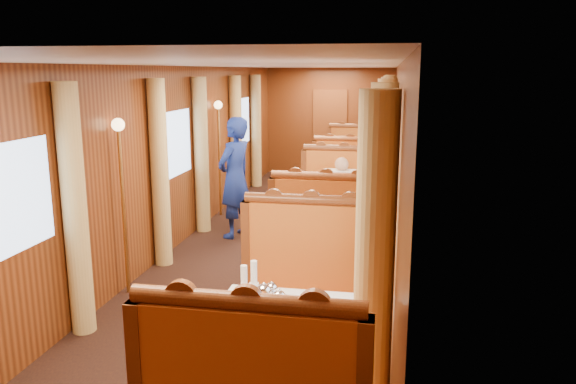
% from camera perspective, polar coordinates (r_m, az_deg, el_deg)
% --- Properties ---
extents(floor, '(3.00, 12.00, 0.01)m').
position_cam_1_polar(floor, '(7.79, -0.74, -6.00)').
color(floor, black).
rests_on(floor, ground).
extents(ceiling, '(3.00, 12.00, 0.01)m').
position_cam_1_polar(ceiling, '(7.40, -0.79, 12.72)').
color(ceiling, silver).
rests_on(ceiling, wall_left).
extents(wall_far, '(3.00, 0.01, 2.50)m').
position_cam_1_polar(wall_far, '(13.39, 4.28, 7.13)').
color(wall_far, brown).
rests_on(wall_far, floor).
extents(wall_left, '(0.01, 12.00, 2.50)m').
position_cam_1_polar(wall_left, '(7.92, -11.49, 3.37)').
color(wall_left, brown).
rests_on(wall_left, floor).
extents(wall_right, '(0.01, 12.00, 2.50)m').
position_cam_1_polar(wall_right, '(7.35, 10.79, 2.72)').
color(wall_right, brown).
rests_on(wall_right, floor).
extents(doorway_far, '(0.80, 0.04, 2.00)m').
position_cam_1_polar(doorway_far, '(13.38, 4.25, 6.06)').
color(doorway_far, brown).
rests_on(doorway_far, floor).
extents(table_near, '(1.05, 0.72, 0.75)m').
position_cam_1_polar(table_near, '(4.34, -0.00, -16.16)').
color(table_near, white).
rests_on(table_near, floor).
extents(banquette_near_aft, '(1.30, 0.55, 1.34)m').
position_cam_1_polar(banquette_near_aft, '(5.23, 2.06, -10.47)').
color(banquette_near_aft, '#B33A13').
rests_on(banquette_near_aft, floor).
extents(table_mid, '(1.05, 0.72, 0.75)m').
position_cam_1_polar(table_mid, '(7.58, 4.83, -3.61)').
color(table_mid, white).
rests_on(table_mid, floor).
extents(banquette_mid_fwd, '(1.30, 0.55, 1.34)m').
position_cam_1_polar(banquette_mid_fwd, '(6.60, 3.95, -5.58)').
color(banquette_mid_fwd, '#B33A13').
rests_on(banquette_mid_fwd, floor).
extents(banquette_mid_aft, '(1.30, 0.55, 1.34)m').
position_cam_1_polar(banquette_mid_aft, '(8.54, 5.52, -1.46)').
color(banquette_mid_aft, '#B33A13').
rests_on(banquette_mid_aft, floor).
extents(table_far, '(1.05, 0.72, 0.75)m').
position_cam_1_polar(table_far, '(10.97, 6.67, 1.33)').
color(table_far, white).
rests_on(table_far, floor).
extents(banquette_far_fwd, '(1.30, 0.55, 1.34)m').
position_cam_1_polar(banquette_far_fwd, '(9.97, 6.28, 0.52)').
color(banquette_far_fwd, '#B33A13').
rests_on(banquette_far_fwd, floor).
extents(banquette_far_aft, '(1.30, 0.55, 1.34)m').
position_cam_1_polar(banquette_far_aft, '(11.96, 7.01, 2.47)').
color(banquette_far_aft, '#B33A13').
rests_on(banquette_far_aft, floor).
extents(tea_tray, '(0.39, 0.34, 0.01)m').
position_cam_1_polar(tea_tray, '(4.14, -1.86, -11.76)').
color(tea_tray, silver).
rests_on(tea_tray, table_near).
extents(teapot_left, '(0.22, 0.18, 0.15)m').
position_cam_1_polar(teapot_left, '(4.10, -2.45, -10.95)').
color(teapot_left, silver).
rests_on(teapot_left, tea_tray).
extents(teapot_right, '(0.19, 0.16, 0.14)m').
position_cam_1_polar(teapot_right, '(4.03, -0.93, -11.48)').
color(teapot_right, silver).
rests_on(teapot_right, tea_tray).
extents(teapot_back, '(0.18, 0.16, 0.12)m').
position_cam_1_polar(teapot_back, '(4.23, -1.67, -10.44)').
color(teapot_back, silver).
rests_on(teapot_back, tea_tray).
extents(fruit_plate, '(0.20, 0.20, 0.05)m').
position_cam_1_polar(fruit_plate, '(4.00, 4.09, -12.49)').
color(fruit_plate, white).
rests_on(fruit_plate, table_near).
extents(cup_inboard, '(0.08, 0.08, 0.26)m').
position_cam_1_polar(cup_inboard, '(4.30, -4.48, -9.45)').
color(cup_inboard, white).
rests_on(cup_inboard, table_near).
extents(cup_outboard, '(0.08, 0.08, 0.26)m').
position_cam_1_polar(cup_outboard, '(4.39, -3.47, -8.95)').
color(cup_outboard, white).
rests_on(cup_outboard, table_near).
extents(rose_vase_mid, '(0.06, 0.06, 0.36)m').
position_cam_1_polar(rose_vase_mid, '(7.42, 4.70, 0.45)').
color(rose_vase_mid, silver).
rests_on(rose_vase_mid, table_mid).
extents(rose_vase_far, '(0.06, 0.06, 0.36)m').
position_cam_1_polar(rose_vase_far, '(10.91, 6.55, 4.21)').
color(rose_vase_far, silver).
rests_on(rose_vase_far, table_far).
extents(window_left_near, '(0.01, 1.20, 0.90)m').
position_cam_1_polar(window_left_near, '(4.87, -26.85, -0.85)').
color(window_left_near, '#91ADD3').
rests_on(window_left_near, wall_left).
extents(curtain_left_near_b, '(0.22, 0.22, 2.35)m').
position_cam_1_polar(curtain_left_near_b, '(5.49, -20.83, -1.90)').
color(curtain_left_near_b, '#DFC072').
rests_on(curtain_left_near_b, floor).
extents(window_right_near, '(0.01, 1.20, 0.90)m').
position_cam_1_polar(window_right_near, '(3.88, 10.73, -2.76)').
color(window_right_near, '#91ADD3').
rests_on(window_right_near, wall_right).
extents(curtain_right_near_a, '(0.22, 0.22, 2.35)m').
position_cam_1_polar(curtain_right_near_a, '(3.24, 8.64, -10.96)').
color(curtain_right_near_a, '#DFC072').
rests_on(curtain_right_near_a, floor).
extents(curtain_right_near_b, '(0.22, 0.22, 2.35)m').
position_cam_1_polar(curtain_right_near_b, '(4.71, 9.32, -3.51)').
color(curtain_right_near_b, '#DFC072').
rests_on(curtain_right_near_b, floor).
extents(window_left_mid, '(0.01, 1.20, 0.90)m').
position_cam_1_polar(window_left_mid, '(7.89, -11.45, 4.80)').
color(window_left_mid, '#91ADD3').
rests_on(window_left_mid, wall_left).
extents(curtain_left_mid_a, '(0.22, 0.22, 2.35)m').
position_cam_1_polar(curtain_left_mid_a, '(7.18, -12.88, 1.79)').
color(curtain_left_mid_a, '#DFC072').
rests_on(curtain_left_mid_a, floor).
extents(curtain_left_mid_b, '(0.22, 0.22, 2.35)m').
position_cam_1_polar(curtain_left_mid_b, '(8.61, -8.80, 3.66)').
color(curtain_left_mid_b, '#DFC072').
rests_on(curtain_left_mid_b, floor).
extents(window_right_mid, '(0.01, 1.20, 0.90)m').
position_cam_1_polar(window_right_mid, '(7.32, 10.73, 4.27)').
color(window_right_mid, '#91ADD3').
rests_on(window_right_mid, wall_right).
extents(curtain_right_mid_a, '(0.22, 0.22, 2.35)m').
position_cam_1_polar(curtain_right_mid_a, '(6.60, 9.73, 1.02)').
color(curtain_right_mid_a, '#DFC072').
rests_on(curtain_right_mid_a, floor).
extents(curtain_right_mid_b, '(0.22, 0.22, 2.35)m').
position_cam_1_polar(curtain_right_mid_b, '(8.14, 9.92, 3.12)').
color(curtain_right_mid_b, '#DFC072').
rests_on(curtain_right_mid_b, floor).
extents(window_left_far, '(0.01, 1.20, 0.90)m').
position_cam_1_polar(window_left_far, '(11.19, -4.77, 7.15)').
color(window_left_far, '#91ADD3').
rests_on(window_left_far, wall_left).
extents(curtain_left_far_a, '(0.22, 0.22, 2.35)m').
position_cam_1_polar(curtain_left_far_a, '(10.45, -5.31, 5.25)').
color(curtain_left_far_a, '#DFC072').
rests_on(curtain_left_far_a, floor).
extents(curtain_left_far_b, '(0.22, 0.22, 2.35)m').
position_cam_1_polar(curtain_left_far_b, '(11.94, -3.27, 6.16)').
color(curtain_left_far_b, '#DFC072').
rests_on(curtain_left_far_b, floor).
extents(window_right_far, '(0.01, 1.20, 0.90)m').
position_cam_1_polar(window_right_far, '(10.80, 10.73, 6.79)').
color(window_right_far, '#91ADD3').
rests_on(window_right_far, wall_right).
extents(curtain_right_far_a, '(0.22, 0.22, 2.35)m').
position_cam_1_polar(curtain_right_far_a, '(10.06, 10.07, 4.84)').
color(curtain_right_far_a, '#DFC072').
rests_on(curtain_right_far_a, floor).
extents(curtain_right_far_b, '(0.22, 0.22, 2.35)m').
position_cam_1_polar(curtain_right_far_b, '(11.61, 10.16, 5.81)').
color(curtain_right_far_b, '#DFC072').
rests_on(curtain_right_far_b, floor).
extents(sconce_left_fore, '(0.14, 0.14, 1.95)m').
position_cam_1_polar(sconce_left_fore, '(6.29, -16.60, 2.06)').
color(sconce_left_fore, '#BF8C3F').
rests_on(sconce_left_fore, floor).
extents(sconce_right_fore, '(0.14, 0.14, 1.95)m').
position_cam_1_polar(sconce_right_fore, '(5.61, 9.84, 1.21)').
color(sconce_right_fore, '#BF8C3F').
rests_on(sconce_right_fore, floor).
extents(sconce_left_aft, '(0.14, 0.14, 1.95)m').
position_cam_1_polar(sconce_left_aft, '(9.50, -7.04, 5.79)').
color(sconce_left_aft, '#BF8C3F').
rests_on(sconce_left_aft, floor).
extents(sconce_right_aft, '(0.14, 0.14, 1.95)m').
position_cam_1_polar(sconce_right_aft, '(9.07, 10.18, 5.38)').
color(sconce_right_aft, '#BF8C3F').
rests_on(sconce_right_aft, floor).
extents(steward, '(0.64, 0.77, 1.79)m').
position_cam_1_polar(steward, '(8.29, -5.40, 1.45)').
color(steward, navy).
rests_on(steward, floor).
extents(passenger, '(0.40, 0.44, 0.76)m').
position_cam_1_polar(passenger, '(8.20, 5.40, 0.25)').
color(passenger, beige).
rests_on(passenger, banquette_mid_aft).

